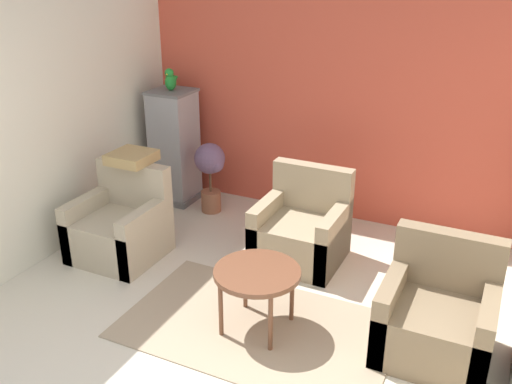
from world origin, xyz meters
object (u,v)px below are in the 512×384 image
armchair_right (437,319)px  birdcage (175,147)px  parrot (171,80)px  armchair_left (121,228)px  armchair_middle (302,232)px  potted_plant (210,167)px  coffee_table (257,276)px

armchair_right → birdcage: bearing=154.5°
armchair_right → parrot: 3.78m
armchair_left → parrot: size_ratio=3.48×
armchair_middle → parrot: parrot is taller
parrot → armchair_right: bearing=-25.6°
potted_plant → armchair_left: bearing=-102.6°
armchair_left → potted_plant: (0.28, 1.25, 0.25)m
armchair_right → armchair_left: bearing=176.5°
armchair_left → potted_plant: armchair_left is taller
armchair_left → armchair_middle: bearing=23.2°
birdcage → potted_plant: (0.53, -0.12, -0.12)m
parrot → potted_plant: bearing=-13.2°
armchair_left → armchair_middle: same height
armchair_right → birdcage: birdcage is taller
armchair_right → potted_plant: armchair_right is taller
potted_plant → birdcage: bearing=167.1°
armchair_right → parrot: (-3.25, 1.56, 1.14)m
coffee_table → birdcage: size_ratio=0.51×
birdcage → armchair_left: bearing=-79.4°
birdcage → potted_plant: size_ratio=1.63×
armchair_left → armchair_middle: 1.74m
coffee_table → armchair_right: 1.35m
armchair_left → birdcage: birdcage is taller
armchair_right → potted_plant: (-2.72, 1.43, 0.25)m
armchair_left → armchair_right: same height
armchair_right → parrot: size_ratio=3.48×
coffee_table → potted_plant: 2.25m
coffee_table → armchair_left: size_ratio=0.77×
coffee_table → parrot: 2.86m
parrot → coffee_table: bearing=-43.8°
potted_plant → coffee_table: bearing=-50.9°
armchair_left → parrot: (-0.26, 1.37, 1.14)m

